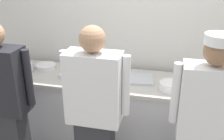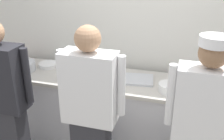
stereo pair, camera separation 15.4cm
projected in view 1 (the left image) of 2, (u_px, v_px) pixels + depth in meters
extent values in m
cube|color=silver|center=(130.00, 29.00, 3.16)|extent=(5.10, 0.10, 2.76)
cube|color=silver|center=(122.00, 116.00, 3.11)|extent=(3.19, 0.63, 0.88)
cube|color=#B7B2A8|center=(122.00, 81.00, 2.93)|extent=(3.25, 0.68, 0.04)
cube|color=#232328|center=(0.00, 80.00, 2.39)|extent=(0.47, 0.24, 0.64)
cylinder|color=#232328|center=(29.00, 78.00, 2.36)|extent=(0.07, 0.07, 0.55)
cube|color=white|center=(94.00, 88.00, 2.23)|extent=(0.48, 0.24, 0.65)
cylinder|color=white|center=(66.00, 80.00, 2.31)|extent=(0.07, 0.07, 0.55)
cylinder|color=white|center=(126.00, 86.00, 2.20)|extent=(0.07, 0.07, 0.55)
sphere|color=tan|center=(92.00, 39.00, 2.06)|extent=(0.22, 0.22, 0.22)
cube|color=white|center=(210.00, 103.00, 2.05)|extent=(0.47, 0.24, 0.63)
cylinder|color=white|center=(176.00, 94.00, 2.13)|extent=(0.07, 0.07, 0.54)
sphere|color=#8C6647|center=(219.00, 52.00, 1.88)|extent=(0.22, 0.22, 0.22)
cylinder|color=white|center=(221.00, 39.00, 1.85)|extent=(0.23, 0.23, 0.08)
cylinder|color=white|center=(170.00, 89.00, 2.69)|extent=(0.23, 0.23, 0.01)
cylinder|color=white|center=(170.00, 88.00, 2.68)|extent=(0.23, 0.23, 0.01)
cylinder|color=white|center=(170.00, 87.00, 2.68)|extent=(0.23, 0.23, 0.01)
cylinder|color=white|center=(170.00, 86.00, 2.67)|extent=(0.23, 0.23, 0.01)
cylinder|color=white|center=(170.00, 85.00, 2.67)|extent=(0.23, 0.23, 0.01)
cylinder|color=white|center=(171.00, 84.00, 2.66)|extent=(0.23, 0.23, 0.01)
cylinder|color=white|center=(171.00, 83.00, 2.66)|extent=(0.23, 0.23, 0.01)
cylinder|color=white|center=(46.00, 68.00, 3.23)|extent=(0.24, 0.24, 0.01)
cylinder|color=white|center=(46.00, 67.00, 3.23)|extent=(0.24, 0.24, 0.01)
cylinder|color=white|center=(46.00, 66.00, 3.22)|extent=(0.24, 0.24, 0.01)
cylinder|color=white|center=(46.00, 65.00, 3.22)|extent=(0.24, 0.24, 0.01)
cylinder|color=#B7BABF|center=(20.00, 68.00, 3.09)|extent=(0.31, 0.31, 0.11)
cube|color=#B7BABF|center=(134.00, 79.00, 2.91)|extent=(0.47, 0.35, 0.02)
cylinder|color=red|center=(200.00, 84.00, 2.60)|extent=(0.06, 0.06, 0.18)
cone|color=red|center=(202.00, 74.00, 2.56)|extent=(0.05, 0.05, 0.04)
cylinder|color=red|center=(18.00, 58.00, 3.33)|extent=(0.06, 0.06, 0.17)
cone|color=red|center=(17.00, 50.00, 3.29)|extent=(0.05, 0.05, 0.04)
cylinder|color=white|center=(198.00, 78.00, 2.90)|extent=(0.11, 0.11, 0.05)
cylinder|color=orange|center=(198.00, 77.00, 2.89)|extent=(0.09, 0.09, 0.01)
cylinder|color=white|center=(63.00, 76.00, 2.95)|extent=(0.08, 0.08, 0.05)
cylinder|color=orange|center=(62.00, 75.00, 2.95)|extent=(0.07, 0.07, 0.01)
cube|color=#B7BABF|center=(93.00, 73.00, 3.09)|extent=(0.19, 0.03, 0.01)
cube|color=black|center=(82.00, 71.00, 3.12)|extent=(0.09, 0.03, 0.02)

